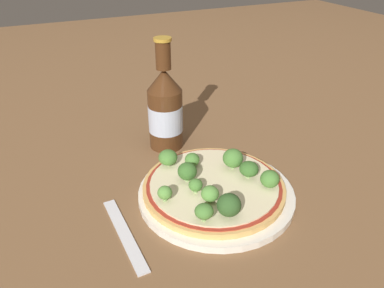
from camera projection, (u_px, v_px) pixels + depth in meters
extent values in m
plane|color=brown|center=(210.00, 200.00, 0.62)|extent=(3.00, 3.00, 0.00)
cylinder|color=silver|center=(216.00, 193.00, 0.63)|extent=(0.26, 0.26, 0.01)
cylinder|color=tan|center=(214.00, 187.00, 0.62)|extent=(0.24, 0.24, 0.01)
cylinder|color=maroon|center=(214.00, 184.00, 0.62)|extent=(0.22, 0.22, 0.00)
cylinder|color=beige|center=(214.00, 183.00, 0.62)|extent=(0.21, 0.21, 0.00)
cylinder|color=#7A9E5B|center=(195.00, 164.00, 0.66)|extent=(0.01, 0.01, 0.01)
ellipsoid|color=#477A33|center=(195.00, 159.00, 0.66)|extent=(0.03, 0.03, 0.02)
cylinder|color=#7A9E5B|center=(228.00, 213.00, 0.55)|extent=(0.01, 0.01, 0.01)
ellipsoid|color=#2D5123|center=(229.00, 205.00, 0.54)|extent=(0.04, 0.04, 0.03)
cylinder|color=#7A9E5B|center=(210.00, 199.00, 0.57)|extent=(0.01, 0.01, 0.01)
ellipsoid|color=#568E3D|center=(210.00, 194.00, 0.57)|extent=(0.03, 0.03, 0.02)
cylinder|color=#7A9E5B|center=(187.00, 178.00, 0.62)|extent=(0.01, 0.01, 0.01)
ellipsoid|color=#386628|center=(187.00, 171.00, 0.61)|extent=(0.03, 0.03, 0.03)
cylinder|color=#7A9E5B|center=(269.00, 184.00, 0.61)|extent=(0.01, 0.01, 0.01)
ellipsoid|color=#477A33|center=(270.00, 179.00, 0.60)|extent=(0.03, 0.03, 0.03)
cylinder|color=#7A9E5B|center=(232.00, 165.00, 0.65)|extent=(0.01, 0.01, 0.01)
ellipsoid|color=#477A33|center=(233.00, 158.00, 0.65)|extent=(0.04, 0.04, 0.03)
cylinder|color=#7A9E5B|center=(249.00, 176.00, 0.63)|extent=(0.01, 0.01, 0.01)
ellipsoid|color=#386628|center=(250.00, 170.00, 0.62)|extent=(0.03, 0.03, 0.02)
cylinder|color=#7A9E5B|center=(164.00, 196.00, 0.58)|extent=(0.01, 0.01, 0.01)
ellipsoid|color=#568E3D|center=(164.00, 191.00, 0.57)|extent=(0.02, 0.02, 0.02)
cylinder|color=#7A9E5B|center=(196.00, 190.00, 0.59)|extent=(0.01, 0.01, 0.01)
ellipsoid|color=#477A33|center=(196.00, 185.00, 0.59)|extent=(0.02, 0.02, 0.02)
cylinder|color=#7A9E5B|center=(168.00, 163.00, 0.66)|extent=(0.01, 0.01, 0.01)
ellipsoid|color=#477A33|center=(168.00, 157.00, 0.66)|extent=(0.03, 0.03, 0.03)
cylinder|color=#7A9E5B|center=(204.00, 217.00, 0.54)|extent=(0.01, 0.01, 0.01)
ellipsoid|color=#477A33|center=(204.00, 211.00, 0.53)|extent=(0.03, 0.03, 0.02)
cylinder|color=#472814|center=(165.00, 119.00, 0.75)|extent=(0.07, 0.07, 0.12)
cylinder|color=#B2BCD1|center=(165.00, 118.00, 0.74)|extent=(0.07, 0.07, 0.05)
cone|color=#472814|center=(163.00, 80.00, 0.70)|extent=(0.07, 0.07, 0.04)
cylinder|color=#472814|center=(162.00, 55.00, 0.68)|extent=(0.03, 0.03, 0.05)
cylinder|color=#B7892D|center=(162.00, 39.00, 0.67)|extent=(0.03, 0.03, 0.01)
cube|color=silver|center=(124.00, 233.00, 0.55)|extent=(0.03, 0.17, 0.00)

